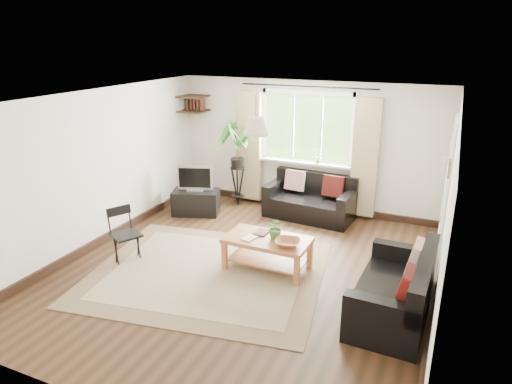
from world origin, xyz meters
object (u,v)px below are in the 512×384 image
at_px(palm_stand, 237,164).
at_px(coffee_table, 267,254).
at_px(folding_chair, 126,236).
at_px(sofa_right, 394,286).
at_px(tv_stand, 196,202).
at_px(sofa_back, 310,198).

bearing_deg(palm_stand, coffee_table, -55.19).
distance_m(palm_stand, folding_chair, 2.85).
height_order(sofa_right, tv_stand, sofa_right).
bearing_deg(sofa_right, folding_chair, -85.04).
bearing_deg(folding_chair, sofa_back, -7.81).
bearing_deg(folding_chair, coffee_table, -45.71).
xyz_separation_m(sofa_right, tv_stand, (-3.79, 1.87, -0.15)).
bearing_deg(sofa_back, folding_chair, -120.58).
distance_m(sofa_right, folding_chair, 3.74).
xyz_separation_m(sofa_back, coffee_table, (0.04, -2.12, -0.13)).
bearing_deg(sofa_back, palm_stand, -177.97).
bearing_deg(tv_stand, coffee_table, -54.23).
distance_m(sofa_back, sofa_right, 3.12).
relative_size(palm_stand, folding_chair, 2.06).
bearing_deg(sofa_right, coffee_table, -101.07).
bearing_deg(sofa_back, coffee_table, -84.09).
distance_m(coffee_table, tv_stand, 2.49).
height_order(sofa_right, palm_stand, palm_stand).
bearing_deg(sofa_right, palm_stand, -126.09).
bearing_deg(palm_stand, sofa_right, -38.47).
bearing_deg(palm_stand, sofa_back, -2.77).
distance_m(sofa_back, folding_chair, 3.33).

